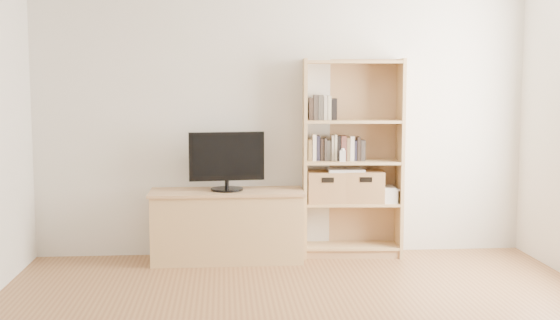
{
  "coord_description": "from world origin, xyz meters",
  "views": [
    {
      "loc": [
        -0.54,
        -3.9,
        1.57
      ],
      "look_at": [
        -0.07,
        1.9,
        0.94
      ],
      "focal_mm": 45.0,
      "sensor_mm": 36.0,
      "label": 1
    }
  ],
  "objects": [
    {
      "name": "baby_monitor",
      "position": [
        0.52,
        2.25,
        0.93
      ],
      "size": [
        0.06,
        0.04,
        0.1
      ],
      "primitive_type": "cube",
      "rotation": [
        0.0,
        0.0,
        -0.17
      ],
      "color": "white",
      "rests_on": "bookshelf"
    },
    {
      "name": "books_row_mid",
      "position": [
        0.62,
        2.36,
        0.99
      ],
      "size": [
        0.89,
        0.25,
        0.23
      ],
      "primitive_type": "cube",
      "rotation": [
        0.0,
        0.0,
        -0.09
      ],
      "color": "olive",
      "rests_on": "bookshelf"
    },
    {
      "name": "books_row_upper",
      "position": [
        0.42,
        2.37,
        1.35
      ],
      "size": [
        0.42,
        0.17,
        0.22
      ],
      "primitive_type": "cube",
      "rotation": [
        0.0,
        0.0,
        -0.06
      ],
      "color": "olive",
      "rests_on": "bookshelf"
    },
    {
      "name": "back_wall",
      "position": [
        0.0,
        2.5,
        1.3
      ],
      "size": [
        4.5,
        0.02,
        2.6
      ],
      "primitive_type": "cube",
      "color": "silver",
      "rests_on": "floor"
    },
    {
      "name": "television",
      "position": [
        -0.52,
        2.25,
        0.89
      ],
      "size": [
        0.66,
        0.12,
        0.52
      ],
      "primitive_type": "cube",
      "rotation": [
        0.0,
        0.0,
        0.11
      ],
      "color": "black",
      "rests_on": "tv_stand"
    },
    {
      "name": "front_wall",
      "position": [
        0.0,
        -2.5,
        1.3
      ],
      "size": [
        4.5,
        0.02,
        2.6
      ],
      "primitive_type": "cube",
      "color": "silver",
      "rests_on": "floor"
    },
    {
      "name": "laptop",
      "position": [
        0.56,
        2.33,
        0.79
      ],
      "size": [
        0.33,
        0.23,
        0.03
      ],
      "primitive_type": "cube",
      "rotation": [
        0.0,
        0.0,
        -0.01
      ],
      "color": "silver",
      "rests_on": "basket_left"
    },
    {
      "name": "magazine_stack",
      "position": [
        0.93,
        2.32,
        0.56
      ],
      "size": [
        0.19,
        0.26,
        0.12
      ],
      "primitive_type": "cube",
      "rotation": [
        0.0,
        0.0,
        -0.05
      ],
      "color": "beige",
      "rests_on": "bookshelf"
    },
    {
      "name": "basket_left",
      "position": [
        0.38,
        2.35,
        0.64
      ],
      "size": [
        0.35,
        0.29,
        0.28
      ],
      "primitive_type": "cube",
      "rotation": [
        0.0,
        0.0,
        -0.04
      ],
      "color": "olive",
      "rests_on": "bookshelf"
    },
    {
      "name": "basket_right",
      "position": [
        0.73,
        2.33,
        0.64
      ],
      "size": [
        0.37,
        0.32,
        0.28
      ],
      "primitive_type": "cube",
      "rotation": [
        0.0,
        0.0,
        -0.1
      ],
      "color": "olive",
      "rests_on": "bookshelf"
    },
    {
      "name": "bookshelf",
      "position": [
        0.62,
        2.34,
        0.9
      ],
      "size": [
        0.91,
        0.37,
        1.79
      ],
      "primitive_type": "cube",
      "rotation": [
        0.0,
        0.0,
        -0.06
      ],
      "color": "tan",
      "rests_on": "floor"
    },
    {
      "name": "tv_stand",
      "position": [
        -0.52,
        2.25,
        0.3
      ],
      "size": [
        1.32,
        0.49,
        0.6
      ],
      "primitive_type": "cube",
      "rotation": [
        0.0,
        0.0,
        -0.0
      ],
      "color": "tan",
      "rests_on": "floor"
    }
  ]
}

